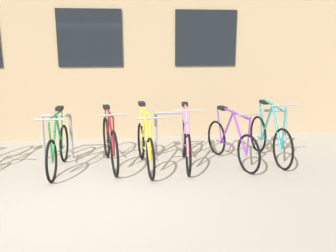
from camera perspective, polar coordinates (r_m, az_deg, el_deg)
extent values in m
plane|color=#9E998E|center=(5.03, -14.18, -11.48)|extent=(42.00, 42.00, 0.00)
cube|color=tan|center=(11.73, -10.62, 17.36)|extent=(28.00, 7.87, 5.93)
cube|color=black|center=(7.75, -12.16, 13.33)|extent=(1.30, 0.04, 1.15)
cube|color=black|center=(7.91, 5.92, 13.54)|extent=(1.30, 0.04, 1.15)
cylinder|color=gray|center=(6.81, -18.94, -1.75)|extent=(0.05, 0.05, 0.79)
cylinder|color=gray|center=(6.72, -14.90, -1.66)|extent=(0.05, 0.05, 0.79)
cylinder|color=gray|center=(6.67, -17.16, 1.59)|extent=(0.48, 0.05, 0.05)
cylinder|color=gray|center=(6.67, -1.91, -1.31)|extent=(0.05, 0.05, 0.79)
cylinder|color=gray|center=(6.73, 2.20, -1.19)|extent=(0.05, 0.05, 0.79)
cylinder|color=gray|center=(6.61, 0.16, 2.07)|extent=(0.48, 0.05, 0.05)
cylinder|color=gray|center=(7.12, 14.33, -0.79)|extent=(0.05, 0.05, 0.79)
cylinder|color=gray|center=(7.31, 17.87, -0.67)|extent=(0.05, 0.05, 0.79)
cylinder|color=gray|center=(7.13, 16.32, 2.36)|extent=(0.48, 0.05, 0.05)
torus|color=black|center=(6.84, 7.60, -1.87)|extent=(0.20, 0.64, 0.65)
torus|color=black|center=(5.96, 12.51, -4.33)|extent=(0.20, 0.64, 0.65)
cylinder|color=#722D99|center=(6.12, 11.14, -1.07)|extent=(0.16, 0.51, 0.67)
cylinder|color=#722D99|center=(6.47, 9.17, -0.40)|extent=(0.13, 0.38, 0.63)
cylinder|color=#722D99|center=(6.20, 10.40, 2.04)|extent=(0.24, 0.83, 0.08)
cylinder|color=#722D99|center=(6.62, 8.69, -2.61)|extent=(0.15, 0.53, 0.07)
cylinder|color=#722D99|center=(6.69, 8.03, 0.29)|extent=(0.07, 0.20, 0.57)
cylinder|color=#722D99|center=(5.90, 12.52, -1.44)|extent=(0.05, 0.08, 0.61)
cube|color=black|center=(6.55, 8.50, 2.79)|extent=(0.15, 0.22, 0.06)
cylinder|color=gray|center=(5.84, 12.55, 1.78)|extent=(0.43, 0.13, 0.03)
torus|color=black|center=(6.72, -9.64, -1.77)|extent=(0.16, 0.74, 0.74)
torus|color=black|center=(5.74, -8.38, -4.30)|extent=(0.16, 0.74, 0.74)
cylinder|color=maroon|center=(5.94, -8.85, -1.11)|extent=(0.12, 0.49, 0.65)
cylinder|color=maroon|center=(6.33, -9.34, -0.32)|extent=(0.10, 0.36, 0.63)
cylinder|color=maroon|center=(6.04, -9.17, 2.09)|extent=(0.17, 0.79, 0.05)
cylinder|color=maroon|center=(6.48, -9.36, -2.56)|extent=(0.11, 0.51, 0.08)
cylinder|color=maroon|center=(6.57, -9.64, 0.40)|extent=(0.06, 0.20, 0.57)
cylinder|color=maroon|center=(5.69, -8.51, -1.46)|extent=(0.04, 0.08, 0.58)
cube|color=black|center=(6.42, -9.65, 2.94)|extent=(0.13, 0.21, 0.06)
cylinder|color=gray|center=(5.64, -8.65, 1.72)|extent=(0.44, 0.10, 0.03)
torus|color=black|center=(6.55, -4.26, -2.39)|extent=(0.10, 0.67, 0.66)
torus|color=black|center=(5.57, -2.73, -5.17)|extent=(0.10, 0.67, 0.66)
cylinder|color=yellow|center=(5.76, -3.24, -1.72)|extent=(0.08, 0.50, 0.66)
cylinder|color=yellow|center=(6.13, -3.84, -0.39)|extent=(0.07, 0.37, 0.74)
cylinder|color=yellow|center=(5.84, -3.55, 2.13)|extent=(0.11, 0.80, 0.12)
cylinder|color=yellow|center=(6.31, -3.92, -3.21)|extent=(0.07, 0.52, 0.07)
cylinder|color=yellow|center=(6.38, -4.19, 0.34)|extent=(0.04, 0.20, 0.69)
cylinder|color=yellow|center=(5.51, -2.81, -2.16)|extent=(0.04, 0.08, 0.59)
cube|color=black|center=(6.22, -4.13, 3.49)|extent=(0.12, 0.21, 0.06)
cylinder|color=gray|center=(5.46, -2.89, 1.21)|extent=(0.44, 0.07, 0.03)
torus|color=black|center=(6.67, -15.97, -2.62)|extent=(0.06, 0.66, 0.66)
torus|color=black|center=(5.75, -17.78, -5.26)|extent=(0.06, 0.66, 0.66)
cylinder|color=#1E7238|center=(5.93, -17.41, -1.90)|extent=(0.05, 0.47, 0.66)
cylinder|color=#1E7238|center=(6.28, -16.70, -0.89)|extent=(0.05, 0.34, 0.69)
cylinder|color=#1E7238|center=(6.00, -17.32, 1.59)|extent=(0.06, 0.75, 0.07)
cylinder|color=#1E7238|center=(6.44, -16.36, -3.41)|extent=(0.04, 0.49, 0.07)
cylinder|color=#1E7238|center=(6.50, -16.29, -0.17)|extent=(0.03, 0.20, 0.63)
cylinder|color=#1E7238|center=(5.69, -17.94, -2.31)|extent=(0.03, 0.08, 0.60)
cube|color=black|center=(6.35, -16.64, 2.66)|extent=(0.11, 0.20, 0.06)
cylinder|color=gray|center=(5.64, -18.12, 0.98)|extent=(0.44, 0.04, 0.03)
torus|color=black|center=(6.66, 2.46, -2.01)|extent=(0.10, 0.68, 0.68)
torus|color=black|center=(5.73, 3.22, -4.54)|extent=(0.10, 0.68, 0.68)
cylinder|color=pink|center=(5.91, 3.02, -0.87)|extent=(0.08, 0.47, 0.74)
cylinder|color=pink|center=(6.27, 2.72, -0.18)|extent=(0.06, 0.34, 0.70)
cylinder|color=pink|center=(5.98, 2.93, 2.68)|extent=(0.10, 0.74, 0.07)
cylinder|color=pink|center=(6.44, 2.63, -2.78)|extent=(0.06, 0.49, 0.07)
cylinder|color=pink|center=(6.50, 2.55, 0.51)|extent=(0.04, 0.20, 0.65)
cylinder|color=pink|center=(5.67, 3.24, -1.23)|extent=(0.03, 0.08, 0.67)
cube|color=black|center=(6.34, 2.65, 3.43)|extent=(0.12, 0.21, 0.06)
cylinder|color=gray|center=(5.61, 3.26, 2.45)|extent=(0.44, 0.06, 0.03)
torus|color=black|center=(7.16, 13.92, -1.25)|extent=(0.08, 0.70, 0.70)
torus|color=black|center=(6.28, 17.54, -3.47)|extent=(0.08, 0.70, 0.70)
cylinder|color=teal|center=(6.44, 16.63, -0.06)|extent=(0.06, 0.48, 0.76)
cylinder|color=teal|center=(6.79, 15.19, 0.38)|extent=(0.05, 0.36, 0.69)
cylinder|color=teal|center=(6.52, 16.20, 3.13)|extent=(0.07, 0.78, 0.11)
cylinder|color=teal|center=(6.94, 14.72, -1.95)|extent=(0.05, 0.50, 0.07)
cylinder|color=teal|center=(7.01, 14.35, 1.03)|extent=(0.03, 0.20, 0.63)
cylinder|color=teal|center=(6.22, 17.66, -0.36)|extent=(0.03, 0.08, 0.69)
cube|color=black|center=(6.87, 14.81, 3.65)|extent=(0.11, 0.20, 0.06)
cylinder|color=gray|center=(6.17, 17.79, 3.09)|extent=(0.44, 0.05, 0.03)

